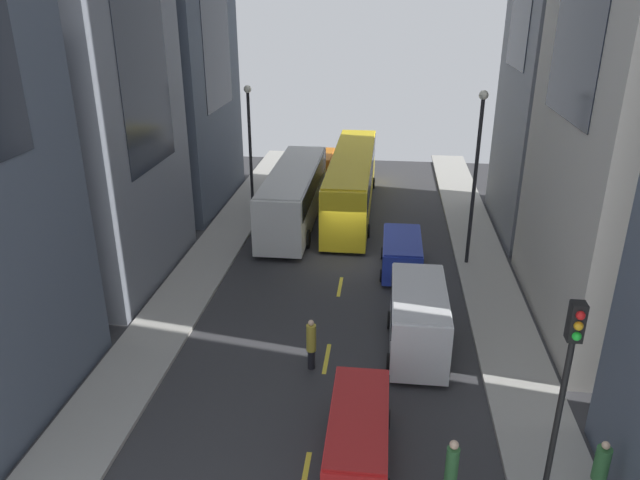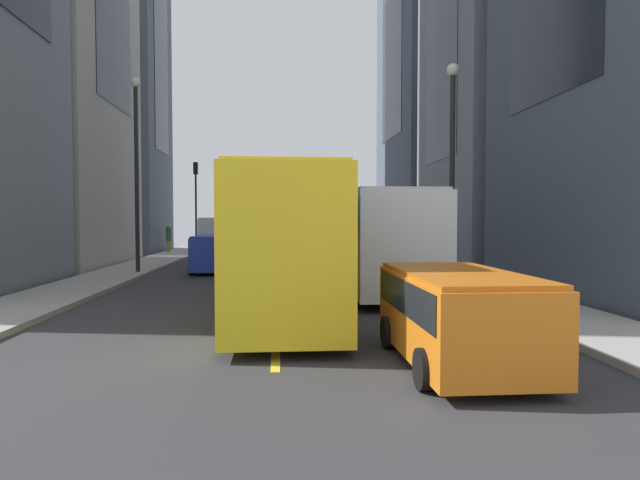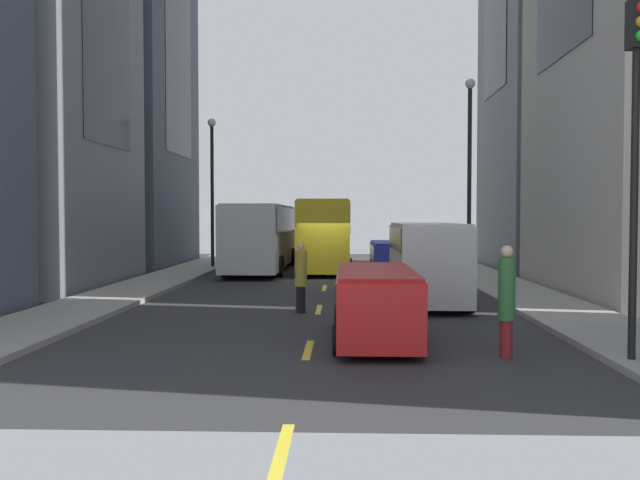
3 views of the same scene
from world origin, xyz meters
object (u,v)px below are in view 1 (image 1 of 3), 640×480
Objects in this scene: car_blue_1 at (402,252)px; traffic_light_near_corner at (564,385)px; delivery_van_white at (418,316)px; pedestrian_crossing_near at (311,343)px; streetcar_yellow at (352,177)px; car_red_2 at (358,432)px; car_orange_0 at (320,162)px; pedestrian_waiting_curb at (600,470)px; city_bus_white at (294,191)px; pedestrian_walking_far at (451,473)px.

car_blue_1 is 0.65× the size of traffic_light_near_corner.
pedestrian_crossing_near is at bearing -156.71° from delivery_van_white.
streetcar_yellow is 25.29m from traffic_light_near_corner.
car_red_2 is 2.32× the size of pedestrian_crossing_near.
traffic_light_near_corner reaches higher than delivery_van_white.
traffic_light_near_corner is at bearing -78.27° from car_blue_1.
car_red_2 reaches higher than car_orange_0.
pedestrian_waiting_curb is 0.97× the size of pedestrian_crossing_near.
city_bus_white is at bearing -124.95° from pedestrian_crossing_near.
streetcar_yellow is at bearing 109.09° from car_blue_1.
car_orange_0 is 32.74m from pedestrian_waiting_curb.
pedestrian_crossing_near is 0.31× the size of traffic_light_near_corner.
traffic_light_near_corner is at bearing -48.81° from pedestrian_waiting_curb.
city_bus_white is 14.82m from delivery_van_white.
streetcar_yellow is at bearing 94.28° from car_red_2.
city_bus_white is 23.68m from traffic_light_near_corner.
car_red_2 is at bearing -81.32° from car_orange_0.
pedestrian_waiting_curb reaches higher than car_blue_1.
pedestrian_walking_far is at bearing -85.58° from delivery_van_white.
car_blue_1 is (3.07, -8.87, -1.11)m from streetcar_yellow.
car_blue_1 is at bearing -70.29° from car_orange_0.
pedestrian_waiting_curb reaches higher than car_orange_0.
pedestrian_crossing_near is at bearing -78.76° from city_bus_white.
streetcar_yellow is at bearing 104.47° from traffic_light_near_corner.
city_bus_white is 8.79m from car_blue_1.
city_bus_white is 22.04m from pedestrian_walking_far.
pedestrian_waiting_curb is (4.49, -7.06, -0.33)m from delivery_van_white.
pedestrian_crossing_near is at bearing 134.52° from traffic_light_near_corner.
pedestrian_crossing_near is at bearing 113.99° from car_red_2.
pedestrian_waiting_curb is at bearing -8.92° from car_red_2.
pedestrian_crossing_near is at bearing -110.98° from car_blue_1.
city_bus_white is 2.70× the size of car_blue_1.
streetcar_yellow is at bearing -25.96° from pedestrian_walking_far.
city_bus_white is at bearing -16.32° from pedestrian_walking_far.
streetcar_yellow reaches higher than city_bus_white.
car_red_2 is 4.80m from pedestrian_crossing_near.
pedestrian_waiting_curb is at bearing -60.78° from city_bus_white.
car_red_2 is 6.49m from pedestrian_waiting_curb.
delivery_van_white is at bearing 107.97° from traffic_light_near_corner.
car_red_2 is (-1.92, -6.05, -0.55)m from delivery_van_white.
car_orange_0 is 0.96× the size of car_blue_1.
car_orange_0 is (0.34, 10.64, -1.06)m from city_bus_white.
city_bus_white is 2.81× the size of car_orange_0.
pedestrian_walking_far is 4.17m from traffic_light_near_corner.
pedestrian_walking_far reaches higher than pedestrian_crossing_near.
pedestrian_crossing_near is at bearing -84.16° from car_orange_0.
car_blue_1 is at bearing -43.68° from city_bus_white.
city_bus_white is 15.14m from pedestrian_crossing_near.
traffic_light_near_corner is (9.19, -32.15, 3.74)m from car_orange_0.
traffic_light_near_corner is (2.13, -0.77, 3.51)m from pedestrian_walking_far.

